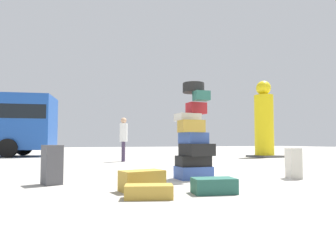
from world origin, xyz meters
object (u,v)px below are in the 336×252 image
(suitcase_tower, at_px, (194,140))
(suitcase_tan_foreground_near, at_px, (142,181))
(yellow_dummy_statue, at_px, (264,123))
(suitcase_cream_right_side, at_px, (293,163))
(suitcase_charcoal_behind_tower, at_px, (52,165))
(person_bearded_onlooker, at_px, (124,136))
(suitcase_teal_white_trunk, at_px, (214,186))
(suitcase_tan_left_side, at_px, (149,192))

(suitcase_tower, bearing_deg, suitcase_tan_foreground_near, -144.94)
(yellow_dummy_statue, bearing_deg, suitcase_cream_right_side, -127.60)
(suitcase_charcoal_behind_tower, xyz_separation_m, person_bearded_onlooker, (2.70, 5.47, 0.65))
(suitcase_tan_foreground_near, bearing_deg, suitcase_tower, 26.86)
(suitcase_tower, height_order, suitcase_teal_white_trunk, suitcase_tower)
(person_bearded_onlooker, bearing_deg, suitcase_tan_foreground_near, 8.35)
(suitcase_tower, distance_m, suitcase_cream_right_side, 2.07)
(suitcase_charcoal_behind_tower, relative_size, person_bearded_onlooker, 0.41)
(suitcase_cream_right_side, distance_m, person_bearded_onlooker, 6.79)
(person_bearded_onlooker, bearing_deg, suitcase_tower, 20.04)
(suitcase_tan_foreground_near, relative_size, suitcase_charcoal_behind_tower, 0.93)
(suitcase_tan_left_side, bearing_deg, suitcase_teal_white_trunk, 19.08)
(suitcase_cream_right_side, relative_size, yellow_dummy_statue, 0.16)
(yellow_dummy_statue, bearing_deg, suitcase_charcoal_behind_tower, -149.14)
(suitcase_teal_white_trunk, distance_m, yellow_dummy_statue, 11.05)
(suitcase_charcoal_behind_tower, bearing_deg, suitcase_cream_right_side, -26.41)
(suitcase_cream_right_side, distance_m, yellow_dummy_statue, 8.82)
(suitcase_teal_white_trunk, bearing_deg, suitcase_tower, 84.35)
(suitcase_tan_foreground_near, height_order, yellow_dummy_statue, yellow_dummy_statue)
(suitcase_tan_left_side, distance_m, yellow_dummy_statue, 11.76)
(suitcase_teal_white_trunk, relative_size, suitcase_charcoal_behind_tower, 0.88)
(suitcase_tower, distance_m, suitcase_charcoal_behind_tower, 2.68)
(yellow_dummy_statue, bearing_deg, person_bearded_onlooker, -176.82)
(person_bearded_onlooker, bearing_deg, suitcase_cream_right_side, 36.21)
(suitcase_tower, xyz_separation_m, suitcase_teal_white_trunk, (-0.53, -1.59, -0.66))
(suitcase_tan_foreground_near, distance_m, suitcase_charcoal_behind_tower, 1.78)
(suitcase_tan_foreground_near, xyz_separation_m, person_bearded_onlooker, (1.47, 6.76, 0.83))
(suitcase_cream_right_side, xyz_separation_m, suitcase_tan_left_side, (-3.39, -0.85, -0.22))
(suitcase_tan_left_side, height_order, yellow_dummy_statue, yellow_dummy_statue)
(suitcase_tower, xyz_separation_m, suitcase_tan_left_side, (-1.51, -1.59, -0.68))
(suitcase_teal_white_trunk, height_order, suitcase_tan_left_side, suitcase_teal_white_trunk)
(suitcase_teal_white_trunk, bearing_deg, suitcase_charcoal_behind_tower, 150.93)
(suitcase_tower, xyz_separation_m, suitcase_charcoal_behind_tower, (-2.63, 0.29, -0.42))
(suitcase_tan_foreground_near, xyz_separation_m, suitcase_tan_left_side, (-0.10, -0.60, -0.06))
(suitcase_charcoal_behind_tower, bearing_deg, suitcase_teal_white_trunk, -55.44)
(suitcase_tan_foreground_near, relative_size, person_bearded_onlooker, 0.38)
(suitcase_charcoal_behind_tower, bearing_deg, suitcase_tan_left_side, -72.76)
(suitcase_tan_foreground_near, distance_m, suitcase_tan_left_side, 0.61)
(suitcase_tan_foreground_near, xyz_separation_m, suitcase_cream_right_side, (3.29, 0.25, 0.15))
(suitcase_cream_right_side, xyz_separation_m, person_bearded_onlooker, (-1.81, 6.51, 0.68))
(suitcase_tan_foreground_near, distance_m, person_bearded_onlooker, 6.96)
(suitcase_tower, height_order, suitcase_tan_foreground_near, suitcase_tower)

